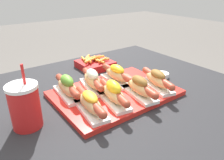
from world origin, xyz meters
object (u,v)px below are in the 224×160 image
hot_dog_3 (157,80)px  sauce_bowl (162,75)px  hot_dog_5 (92,80)px  hot_dog_6 (117,74)px  hot_dog_2 (139,87)px  hot_dog_1 (113,93)px  serving_tray (115,93)px  drink_cup (25,106)px  hot_dog_0 (90,103)px  hot_dog_4 (67,87)px  fries_basket (95,64)px

hot_dog_3 → sauce_bowl: 0.16m
hot_dog_5 → hot_dog_6: size_ratio=0.98×
hot_dog_2 → hot_dog_6: 0.14m
sauce_bowl → hot_dog_6: bearing=167.2°
hot_dog_2 → sauce_bowl: size_ratio=3.41×
hot_dog_1 → sauce_bowl: size_ratio=3.40×
serving_tray → sauce_bowl: sauce_bowl is taller
hot_dog_3 → hot_dog_6: hot_dog_6 is taller
serving_tray → hot_dog_5: size_ratio=2.20×
hot_dog_3 → drink_cup: 0.49m
hot_dog_1 → hot_dog_2: hot_dog_1 is taller
serving_tray → hot_dog_2: size_ratio=2.17×
hot_dog_1 → hot_dog_5: bearing=89.6°
hot_dog_2 → sauce_bowl: hot_dog_2 is taller
hot_dog_6 → drink_cup: bearing=-170.8°
hot_dog_1 → hot_dog_5: size_ratio=1.01×
serving_tray → hot_dog_0: hot_dog_0 is taller
serving_tray → hot_dog_1: bearing=-130.9°
hot_dog_2 → drink_cup: (-0.38, 0.08, 0.02)m
sauce_bowl → drink_cup: 0.62m
hot_dog_3 → hot_dog_5: hot_dog_5 is taller
serving_tray → hot_dog_2: bearing=-57.4°
serving_tray → hot_dog_6: 0.10m
hot_dog_2 → hot_dog_5: (-0.11, 0.15, 0.00)m
hot_dog_3 → sauce_bowl: (0.13, 0.09, -0.04)m
hot_dog_3 → hot_dog_4: bearing=154.9°
hot_dog_4 → hot_dog_6: size_ratio=1.00×
hot_dog_3 → hot_dog_5: bearing=144.9°
hot_dog_3 → hot_dog_2: bearing=-176.2°
sauce_bowl → hot_dog_2: bearing=-158.2°
hot_dog_2 → hot_dog_6: same height
hot_dog_0 → hot_dog_3: (0.31, -0.00, 0.00)m
serving_tray → hot_dog_4: size_ratio=2.15×
drink_cup → fries_basket: (0.43, 0.30, -0.05)m
hot_dog_4 → sauce_bowl: (0.44, -0.06, -0.04)m
hot_dog_1 → sauce_bowl: hot_dog_1 is taller
hot_dog_2 → hot_dog_5: 0.19m
hot_dog_0 → hot_dog_2: bearing=-2.7°
hot_dog_4 → hot_dog_1: bearing=-53.1°
hot_dog_3 → drink_cup: (-0.49, 0.07, 0.02)m
hot_dog_5 → sauce_bowl: (0.34, -0.06, -0.04)m
hot_dog_2 → drink_cup: size_ratio=1.05×
hot_dog_2 → hot_dog_3: (0.10, 0.01, -0.00)m
serving_tray → hot_dog_5: (-0.06, 0.07, 0.04)m
fries_basket → sauce_bowl: bearing=-57.3°
hot_dog_0 → hot_dog_3: bearing=-0.5°
hot_dog_0 → hot_dog_2: 0.20m
hot_dog_0 → hot_dog_5: hot_dog_5 is taller
serving_tray → drink_cup: (-0.33, 0.00, 0.06)m
fries_basket → serving_tray: bearing=-107.9°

